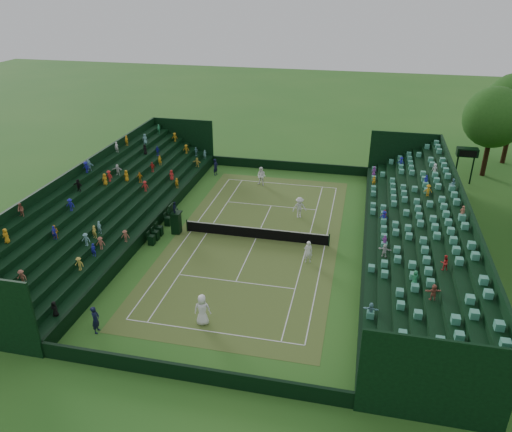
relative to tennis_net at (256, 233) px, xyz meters
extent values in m
plane|color=#29651F|center=(0.00, 0.00, -0.53)|extent=(160.00, 160.00, 0.00)
cube|color=#3E7527|center=(0.00, 0.00, -0.52)|extent=(12.97, 26.77, 0.01)
cube|color=black|center=(0.00, 15.88, -0.03)|extent=(17.17, 0.20, 1.00)
cube|color=black|center=(0.00, -15.88, -0.03)|extent=(17.17, 0.20, 1.00)
cube|color=black|center=(8.48, 0.00, -0.03)|extent=(0.20, 31.77, 1.00)
cube|color=black|center=(-8.48, 0.00, -0.03)|extent=(0.20, 31.77, 1.00)
cube|color=black|center=(8.98, 0.00, -0.03)|extent=(0.80, 32.00, 1.00)
cube|color=black|center=(9.79, 0.00, 0.20)|extent=(0.80, 32.00, 1.45)
cube|color=black|center=(10.58, 0.00, 0.42)|extent=(0.80, 32.00, 1.90)
cube|color=black|center=(11.38, 0.00, 0.65)|extent=(0.80, 32.00, 2.35)
cube|color=black|center=(12.18, 0.00, 0.87)|extent=(0.80, 32.00, 2.80)
cube|color=black|center=(12.98, 0.00, 1.10)|extent=(0.80, 32.00, 3.25)
cube|color=black|center=(13.79, 0.00, 1.32)|extent=(0.80, 32.00, 3.70)
cube|color=black|center=(14.59, 0.00, 1.55)|extent=(0.80, 32.00, 4.15)
cube|color=black|center=(15.08, 0.00, 1.92)|extent=(0.20, 32.00, 4.90)
cube|color=black|center=(-8.98, 0.00, -0.03)|extent=(0.80, 32.00, 1.00)
cube|color=black|center=(-9.79, 0.00, 0.20)|extent=(0.80, 32.00, 1.45)
cube|color=black|center=(-10.58, 0.00, 0.42)|extent=(0.80, 32.00, 1.90)
cube|color=black|center=(-11.38, 0.00, 0.65)|extent=(0.80, 32.00, 2.35)
cube|color=black|center=(-12.18, 0.00, 0.87)|extent=(0.80, 32.00, 2.80)
cube|color=black|center=(-12.98, 0.00, 1.10)|extent=(0.80, 32.00, 3.25)
cube|color=black|center=(-13.79, 0.00, 1.32)|extent=(0.80, 32.00, 3.70)
cube|color=black|center=(-14.59, 0.00, 1.55)|extent=(0.80, 32.00, 4.15)
cube|color=black|center=(-15.08, 0.00, 1.92)|extent=(0.20, 32.00, 4.90)
cylinder|color=black|center=(-5.79, 0.00, 0.00)|extent=(0.10, 0.10, 1.06)
cylinder|color=black|center=(5.79, 0.00, 0.00)|extent=(0.10, 0.10, 1.06)
cube|color=black|center=(0.00, 0.00, -0.07)|extent=(11.57, 0.02, 0.86)
cube|color=white|center=(0.00, 0.00, 0.40)|extent=(11.57, 0.04, 0.07)
cylinder|color=black|center=(17.00, 16.00, 0.97)|extent=(0.16, 0.16, 3.00)
cylinder|color=black|center=(18.50, 16.00, 0.97)|extent=(0.16, 0.16, 3.00)
cube|color=black|center=(17.75, 16.00, 2.77)|extent=(2.00, 1.00, 0.80)
cylinder|color=black|center=(20.19, 18.83, 1.14)|extent=(0.50, 0.50, 3.33)
sphere|color=#1F4E16|center=(20.19, 18.83, 5.65)|extent=(6.09, 6.09, 6.09)
cylinder|color=black|center=(23.12, 23.47, 1.25)|extent=(0.50, 0.50, 3.56)
cube|color=black|center=(-6.52, -0.46, 0.36)|extent=(0.69, 0.69, 1.78)
cube|color=black|center=(-6.52, -0.46, 1.30)|extent=(0.89, 0.89, 0.10)
cube|color=black|center=(-6.86, -0.46, 1.64)|extent=(0.08, 0.89, 0.69)
imported|color=black|center=(-6.52, -0.46, 1.81)|extent=(0.46, 0.53, 0.92)
cube|color=black|center=(-7.73, -2.71, -0.14)|extent=(0.48, 0.48, 0.77)
cube|color=black|center=(-7.97, -2.71, 0.33)|extent=(0.06, 0.48, 0.48)
cube|color=black|center=(-7.73, -1.91, -0.14)|extent=(0.48, 0.48, 0.77)
cube|color=black|center=(-7.97, -1.91, 0.33)|extent=(0.06, 0.48, 0.48)
cube|color=black|center=(-7.73, -1.11, -0.14)|extent=(0.48, 0.48, 0.77)
cube|color=black|center=(-7.97, -1.11, 0.33)|extent=(0.06, 0.48, 0.48)
cube|color=black|center=(-7.73, 0.69, -0.14)|extent=(0.48, 0.48, 0.77)
cube|color=black|center=(-7.97, 0.69, 0.33)|extent=(0.06, 0.48, 0.48)
cube|color=black|center=(-7.73, 1.49, -0.14)|extent=(0.48, 0.48, 0.77)
cube|color=black|center=(-7.97, 1.49, 0.33)|extent=(0.06, 0.48, 0.48)
cube|color=black|center=(-7.73, 2.29, -0.14)|extent=(0.48, 0.48, 0.77)
cube|color=black|center=(-7.97, 2.29, 0.33)|extent=(0.06, 0.48, 0.48)
imported|color=white|center=(-0.78, -11.24, 0.49)|extent=(1.09, 0.80, 2.03)
imported|color=white|center=(4.49, -2.74, 0.35)|extent=(0.73, 0.58, 1.76)
imported|color=white|center=(-1.91, 11.12, 0.42)|extent=(1.07, 0.92, 1.89)
imported|color=silver|center=(2.81, 4.61, 0.41)|extent=(1.39, 1.10, 1.88)
imported|color=black|center=(-7.20, 12.87, 0.36)|extent=(0.57, 0.73, 1.76)
imported|color=black|center=(-6.63, -13.32, 0.35)|extent=(0.50, 0.69, 1.76)
camera|label=1|loc=(7.61, -34.24, 18.43)|focal=35.00mm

